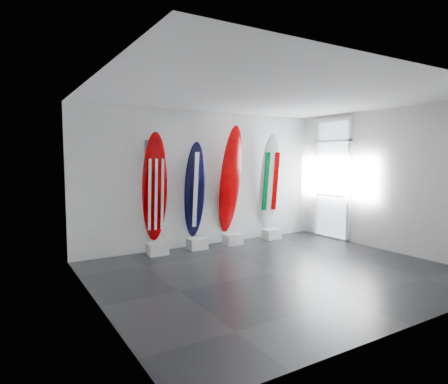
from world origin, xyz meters
TOP-DOWN VIEW (x-y plane):
  - floor at (0.00, 0.00)m, footprint 6.00×6.00m
  - ceiling at (0.00, 0.00)m, footprint 6.00×6.00m
  - wall_back at (0.00, 2.50)m, footprint 6.00×0.00m
  - wall_front at (0.00, -2.50)m, footprint 6.00×0.00m
  - wall_left at (-3.00, 0.00)m, footprint 0.00×5.00m
  - wall_right at (3.00, 0.00)m, footprint 0.00×5.00m
  - display_block_usa at (-1.33, 2.18)m, footprint 0.40×0.30m
  - surfboard_usa at (-1.33, 2.28)m, footprint 0.59×0.54m
  - display_block_navy at (-0.43, 2.18)m, footprint 0.40×0.30m
  - surfboard_navy at (-0.43, 2.28)m, footprint 0.50×0.39m
  - display_block_swiss at (0.48, 2.18)m, footprint 0.40×0.30m
  - surfboard_swiss at (0.48, 2.28)m, footprint 0.59×0.55m
  - display_block_italy at (1.61, 2.18)m, footprint 0.40×0.30m
  - surfboard_italy at (1.61, 2.28)m, footprint 0.61×0.53m
  - wall_outlet at (-2.45, 2.48)m, footprint 0.09×0.02m
  - glass_door at (2.97, 1.55)m, footprint 0.12×1.16m
  - balcony at (4.30, 1.55)m, footprint 2.80×2.20m

SIDE VIEW (x-z plane):
  - floor at x=0.00m, z-range 0.00..0.00m
  - display_block_usa at x=-1.33m, z-range 0.00..0.24m
  - display_block_navy at x=-0.43m, z-range 0.00..0.24m
  - display_block_swiss at x=0.48m, z-range 0.00..0.24m
  - display_block_italy at x=1.61m, z-range 0.00..0.24m
  - wall_outlet at x=-2.45m, z-range 0.28..0.41m
  - balcony at x=4.30m, z-range -0.10..1.10m
  - surfboard_navy at x=-0.43m, z-range 0.23..2.32m
  - surfboard_usa at x=-1.33m, z-range 0.23..2.49m
  - surfboard_italy at x=1.61m, z-range 0.23..2.55m
  - glass_door at x=2.97m, z-range 0.00..2.85m
  - surfboard_swiss at x=0.48m, z-range 0.23..2.70m
  - wall_back at x=0.00m, z-range -1.50..4.50m
  - wall_front at x=0.00m, z-range -1.50..4.50m
  - wall_left at x=-3.00m, z-range -1.00..4.00m
  - wall_right at x=3.00m, z-range -1.00..4.00m
  - ceiling at x=0.00m, z-range 3.00..3.00m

